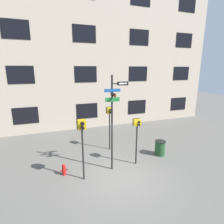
{
  "coord_description": "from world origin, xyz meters",
  "views": [
    {
      "loc": [
        -2.84,
        -6.79,
        5.02
      ],
      "look_at": [
        -0.14,
        0.86,
        3.04
      ],
      "focal_mm": 28.0,
      "sensor_mm": 36.0,
      "label": 1
    }
  ],
  "objects": [
    {
      "name": "street_sign_pole",
      "position": [
        -0.08,
        0.85,
        2.82
      ],
      "size": [
        1.21,
        0.72,
        4.79
      ],
      "color": "black",
      "rests_on": "ground_plane"
    },
    {
      "name": "pedestrian_signal_right",
      "position": [
        1.27,
        0.92,
        1.98
      ],
      "size": [
        0.39,
        0.4,
        2.54
      ],
      "color": "black",
      "rests_on": "ground_plane"
    },
    {
      "name": "fire_hydrant",
      "position": [
        -2.52,
        1.14,
        0.28
      ],
      "size": [
        0.35,
        0.19,
        0.58
      ],
      "color": "red",
      "rests_on": "ground_plane"
    },
    {
      "name": "building_facade",
      "position": [
        -0.0,
        8.04,
        6.19
      ],
      "size": [
        24.0,
        0.63,
        12.37
      ],
      "color": "tan",
      "rests_on": "ground_plane"
    },
    {
      "name": "trash_bin",
      "position": [
        3.09,
        1.36,
        0.44
      ],
      "size": [
        0.63,
        0.63,
        0.88
      ],
      "color": "#1E4723",
      "rests_on": "ground_plane"
    },
    {
      "name": "ground_plane",
      "position": [
        0.0,
        0.0,
        0.0
      ],
      "size": [
        60.0,
        60.0,
        0.0
      ],
      "primitive_type": "plane",
      "color": "#595651"
    },
    {
      "name": "pedestrian_signal_left",
      "position": [
        -1.67,
        0.47,
        2.33
      ],
      "size": [
        0.41,
        0.4,
        2.93
      ],
      "color": "black",
      "rests_on": "ground_plane"
    },
    {
      "name": "pedestrian_signal_across",
      "position": [
        0.49,
        3.11,
        2.15
      ],
      "size": [
        0.36,
        0.4,
        2.77
      ],
      "color": "black",
      "rests_on": "ground_plane"
    }
  ]
}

